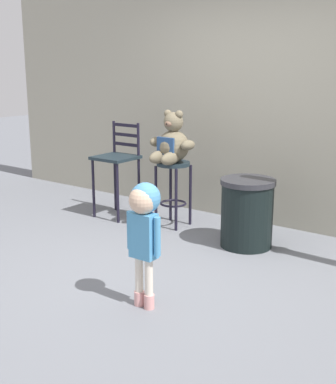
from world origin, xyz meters
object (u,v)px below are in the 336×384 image
(bar_stool_with_teddy, at_px, (173,181))
(trash_bin, at_px, (247,213))
(child_walking, at_px, (144,218))
(bar_chair_empty, at_px, (117,162))
(teddy_bear, at_px, (172,144))

(bar_stool_with_teddy, relative_size, trash_bin, 1.06)
(child_walking, height_order, bar_chair_empty, bar_chair_empty)
(teddy_bear, relative_size, child_walking, 0.59)
(teddy_bear, xyz_separation_m, bar_chair_empty, (-0.74, -0.05, -0.27))
(child_walking, xyz_separation_m, trash_bin, (-0.02, 1.61, -0.34))
(bar_stool_with_teddy, relative_size, teddy_bear, 1.29)
(trash_bin, bearing_deg, bar_chair_empty, 178.63)
(bar_stool_with_teddy, xyz_separation_m, child_walking, (0.99, -1.73, 0.18))
(teddy_bear, distance_m, trash_bin, 1.14)
(bar_stool_with_teddy, bearing_deg, bar_chair_empty, -173.98)
(child_walking, bearing_deg, trash_bin, 21.92)
(bar_chair_empty, bearing_deg, bar_stool_with_teddy, 6.02)
(bar_stool_with_teddy, bearing_deg, trash_bin, -6.98)
(bar_stool_with_teddy, xyz_separation_m, teddy_bear, (0.00, -0.03, 0.41))
(teddy_bear, distance_m, child_walking, 1.99)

